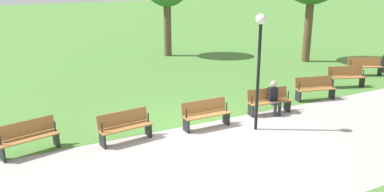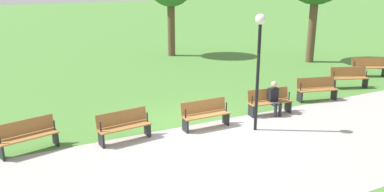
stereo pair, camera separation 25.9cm
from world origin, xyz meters
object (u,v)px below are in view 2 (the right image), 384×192
(bench_2, at_px, (317,89))
(bench_5, at_px, (124,126))
(bench_6, at_px, (28,136))
(bench_0, at_px, (369,67))
(bench_1, at_px, (349,77))
(bench_4, at_px, (205,114))
(person_seated, at_px, (274,97))
(lamp_post, at_px, (259,50))
(bench_3, at_px, (269,101))

(bench_2, relative_size, bench_5, 1.01)
(bench_2, height_order, bench_6, same)
(bench_5, bearing_deg, bench_0, -176.72)
(bench_0, distance_m, bench_1, 2.66)
(bench_2, relative_size, bench_4, 1.04)
(bench_2, relative_size, person_seated, 1.39)
(bench_0, xyz_separation_m, lamp_post, (8.96, 3.33, 2.11))
(bench_0, height_order, bench_3, same)
(bench_0, distance_m, bench_5, 13.15)
(bench_4, relative_size, person_seated, 1.33)
(bench_1, distance_m, person_seated, 5.27)
(bench_2, relative_size, lamp_post, 0.46)
(bench_4, height_order, bench_5, same)
(bench_1, height_order, bench_5, same)
(bench_5, bearing_deg, bench_1, 179.96)
(bench_1, distance_m, bench_4, 7.96)
(bench_1, bearing_deg, bench_6, 23.32)
(lamp_post, bearing_deg, bench_2, -158.96)
(bench_0, xyz_separation_m, bench_4, (10.29, 2.42, 0.00))
(bench_5, height_order, lamp_post, lamp_post)
(bench_6, bearing_deg, bench_3, 163.35)
(bench_2, xyz_separation_m, bench_3, (2.62, 0.46, 0.00))
(person_seated, bearing_deg, bench_2, -159.72)
(bench_6, bearing_deg, bench_5, 156.72)
(bench_5, bearing_deg, bench_2, 176.65)
(bench_2, bearing_deg, person_seated, 26.95)
(bench_5, bearing_deg, lamp_post, 158.41)
(bench_4, bearing_deg, person_seated, -179.97)
(bench_2, distance_m, lamp_post, 4.74)
(bench_0, bearing_deg, person_seated, 44.50)
(bench_2, height_order, bench_4, same)
(lamp_post, bearing_deg, bench_3, -141.47)
(bench_1, xyz_separation_m, person_seated, (5.09, 1.37, 0.17))
(person_seated, bearing_deg, bench_6, 2.31)
(bench_3, height_order, person_seated, person_seated)
(bench_2, height_order, lamp_post, lamp_post)
(bench_3, bearing_deg, bench_1, -160.07)
(bench_1, relative_size, bench_5, 1.01)
(lamp_post, bearing_deg, bench_4, -34.40)
(bench_5, relative_size, lamp_post, 0.45)
(bench_4, bearing_deg, lamp_post, 145.60)
(bench_0, relative_size, bench_2, 0.99)
(bench_2, relative_size, bench_3, 1.01)
(bench_3, relative_size, lamp_post, 0.45)
(bench_0, xyz_separation_m, bench_2, (5.00, 1.81, 0.00))
(bench_5, distance_m, bench_6, 2.67)
(person_seated, distance_m, lamp_post, 2.57)
(bench_3, xyz_separation_m, person_seated, (-0.09, 0.15, 0.17))
(bench_0, xyz_separation_m, person_seated, (7.53, 2.42, 0.17))
(bench_1, height_order, bench_3, same)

